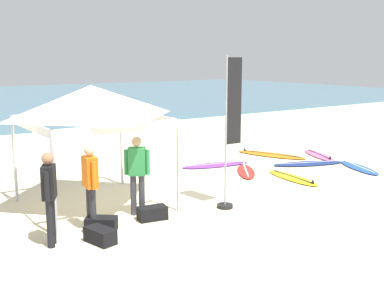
% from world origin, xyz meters
% --- Properties ---
extents(ground_plane, '(80.00, 80.00, 0.00)m').
position_xyz_m(ground_plane, '(0.00, 0.00, 0.00)').
color(ground_plane, beige).
extents(canopy_tent, '(2.87, 2.87, 2.75)m').
position_xyz_m(canopy_tent, '(-2.64, 0.47, 2.39)').
color(canopy_tent, '#B7B7BC').
rests_on(canopy_tent, ground).
extents(surfboard_red, '(1.46, 1.76, 0.19)m').
position_xyz_m(surfboard_red, '(2.32, 0.93, 0.04)').
color(surfboard_red, red).
rests_on(surfboard_red, ground).
extents(surfboard_navy, '(2.39, 1.44, 0.19)m').
position_xyz_m(surfboard_navy, '(4.65, 0.60, 0.04)').
color(surfboard_navy, navy).
rests_on(surfboard_navy, ground).
extents(surfboard_blue, '(1.22, 1.97, 0.19)m').
position_xyz_m(surfboard_blue, '(5.48, -0.67, 0.04)').
color(surfboard_blue, blue).
rests_on(surfboard_blue, ground).
extents(surfboard_orange, '(1.54, 2.59, 0.19)m').
position_xyz_m(surfboard_orange, '(4.65, 2.29, 0.04)').
color(surfboard_orange, orange).
rests_on(surfboard_orange, ground).
extents(surfboard_yellow, '(0.76, 2.02, 0.19)m').
position_xyz_m(surfboard_yellow, '(2.89, -0.41, 0.04)').
color(surfboard_yellow, yellow).
rests_on(surfboard_yellow, ground).
extents(surfboard_pink, '(1.25, 2.00, 0.19)m').
position_xyz_m(surfboard_pink, '(5.95, 1.27, 0.04)').
color(surfboard_pink, pink).
rests_on(surfboard_pink, ground).
extents(surfboard_purple, '(2.31, 1.06, 0.19)m').
position_xyz_m(surfboard_purple, '(2.13, 2.13, 0.04)').
color(surfboard_purple, purple).
rests_on(surfboard_purple, ground).
extents(person_black, '(0.36, 0.50, 1.71)m').
position_xyz_m(person_black, '(-4.22, -1.26, 0.99)').
color(person_black, black).
rests_on(person_black, ground).
extents(person_green, '(0.47, 0.39, 1.71)m').
position_xyz_m(person_green, '(-2.13, -0.64, 0.99)').
color(person_green, '#383842').
rests_on(person_green, ground).
extents(person_orange, '(0.25, 0.55, 1.71)m').
position_xyz_m(person_orange, '(-3.32, -0.96, 0.99)').
color(person_orange, '#2D2D33').
rests_on(person_orange, ground).
extents(banner_flag, '(0.60, 0.36, 3.40)m').
position_xyz_m(banner_flag, '(-0.17, -1.33, 1.57)').
color(banner_flag, '#99999E').
rests_on(banner_flag, ground).
extents(gear_bag_near_tent, '(0.46, 0.66, 0.28)m').
position_xyz_m(gear_bag_near_tent, '(-3.45, -1.65, 0.14)').
color(gear_bag_near_tent, black).
rests_on(gear_bag_near_tent, ground).
extents(gear_bag_by_pole, '(0.65, 0.42, 0.28)m').
position_xyz_m(gear_bag_by_pole, '(-2.03, -1.09, 0.14)').
color(gear_bag_by_pole, black).
rests_on(gear_bag_by_pole, ground).
extents(gear_bag_on_sand, '(0.67, 0.62, 0.28)m').
position_xyz_m(gear_bag_on_sand, '(-3.18, -1.09, 0.14)').
color(gear_bag_on_sand, black).
rests_on(gear_bag_on_sand, ground).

